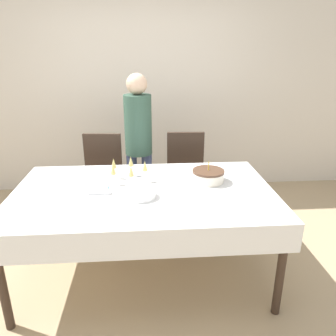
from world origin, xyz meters
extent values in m
plane|color=tan|center=(0.00, 0.00, 0.00)|extent=(12.00, 12.00, 0.00)
cube|color=silver|center=(0.00, 1.90, 1.35)|extent=(8.00, 0.05, 2.70)
cube|color=white|center=(0.00, 0.00, 0.76)|extent=(1.99, 1.17, 0.03)
cube|color=white|center=(0.00, 0.00, 0.67)|extent=(2.02, 1.20, 0.21)
cylinder|color=#38281E|center=(-0.94, -0.53, 0.37)|extent=(0.06, 0.06, 0.74)
cylinder|color=#38281E|center=(0.94, -0.53, 0.37)|extent=(0.06, 0.06, 0.74)
cylinder|color=#38281E|center=(-0.94, 0.53, 0.37)|extent=(0.06, 0.06, 0.74)
cylinder|color=#38281E|center=(0.94, 0.53, 0.37)|extent=(0.06, 0.06, 0.74)
cube|color=#38281E|center=(-0.45, 0.84, 0.45)|extent=(0.46, 0.46, 0.04)
cube|color=#38281E|center=(-0.43, 1.03, 0.72)|extent=(0.40, 0.07, 0.50)
cylinder|color=#38281E|center=(-0.29, 0.64, 0.21)|extent=(0.04, 0.04, 0.43)
cylinder|color=#38281E|center=(-0.64, 0.67, 0.21)|extent=(0.04, 0.04, 0.43)
cylinder|color=#38281E|center=(-0.25, 1.00, 0.21)|extent=(0.04, 0.04, 0.43)
cylinder|color=#38281E|center=(-0.61, 1.03, 0.21)|extent=(0.04, 0.04, 0.43)
cube|color=#38281E|center=(0.45, 0.84, 0.45)|extent=(0.44, 0.44, 0.04)
cube|color=#38281E|center=(0.46, 1.03, 0.72)|extent=(0.40, 0.05, 0.50)
cylinder|color=#38281E|center=(0.62, 0.65, 0.21)|extent=(0.04, 0.04, 0.43)
cylinder|color=#38281E|center=(0.26, 0.67, 0.21)|extent=(0.04, 0.04, 0.43)
cylinder|color=#38281E|center=(0.64, 1.01, 0.21)|extent=(0.04, 0.04, 0.43)
cylinder|color=#38281E|center=(0.28, 1.03, 0.21)|extent=(0.04, 0.04, 0.43)
cylinder|color=silver|center=(0.54, 0.14, 0.81)|extent=(0.26, 0.26, 0.08)
cylinder|color=#4C3323|center=(0.54, 0.14, 0.86)|extent=(0.26, 0.26, 0.02)
cylinder|color=yellow|center=(0.54, 0.14, 0.90)|extent=(0.01, 0.01, 0.06)
sphere|color=#F9CC4C|center=(0.54, 0.14, 0.94)|extent=(0.01, 0.01, 0.01)
cylinder|color=silver|center=(-0.13, 0.18, 0.77)|extent=(0.36, 0.36, 0.01)
cylinder|color=silver|center=(0.02, 0.18, 0.78)|extent=(0.05, 0.05, 0.00)
cylinder|color=silver|center=(0.02, 0.18, 0.82)|extent=(0.01, 0.01, 0.08)
cone|color=#E0CC72|center=(0.02, 0.18, 0.91)|extent=(0.04, 0.04, 0.08)
cylinder|color=silver|center=(-0.10, 0.30, 0.78)|extent=(0.05, 0.05, 0.00)
cylinder|color=silver|center=(-0.10, 0.30, 0.82)|extent=(0.01, 0.01, 0.08)
cone|color=#E0CC72|center=(-0.10, 0.30, 0.91)|extent=(0.04, 0.04, 0.08)
cylinder|color=silver|center=(-0.24, 0.26, 0.78)|extent=(0.05, 0.05, 0.00)
cylinder|color=silver|center=(-0.24, 0.26, 0.82)|extent=(0.01, 0.01, 0.08)
cone|color=#E0CC72|center=(-0.24, 0.26, 0.91)|extent=(0.04, 0.04, 0.08)
cylinder|color=silver|center=(-0.24, 0.12, 0.78)|extent=(0.05, 0.05, 0.00)
cylinder|color=silver|center=(-0.24, 0.12, 0.82)|extent=(0.01, 0.01, 0.08)
cone|color=#E0CC72|center=(-0.24, 0.12, 0.91)|extent=(0.04, 0.04, 0.08)
cylinder|color=silver|center=(-0.09, 0.07, 0.78)|extent=(0.05, 0.05, 0.00)
cylinder|color=silver|center=(-0.09, 0.07, 0.82)|extent=(0.01, 0.01, 0.08)
cone|color=#E0CC72|center=(-0.09, 0.07, 0.91)|extent=(0.04, 0.04, 0.08)
cylinder|color=white|center=(-0.02, -0.13, 0.77)|extent=(0.22, 0.22, 0.01)
cylinder|color=white|center=(-0.02, -0.13, 0.78)|extent=(0.22, 0.22, 0.01)
cylinder|color=white|center=(-0.02, -0.13, 0.79)|extent=(0.22, 0.22, 0.01)
cylinder|color=white|center=(-0.02, -0.13, 0.80)|extent=(0.22, 0.22, 0.01)
cylinder|color=white|center=(-0.02, -0.13, 0.80)|extent=(0.22, 0.22, 0.01)
cylinder|color=white|center=(-0.02, -0.13, 0.81)|extent=(0.22, 0.22, 0.01)
cylinder|color=white|center=(-0.02, -0.13, 0.82)|extent=(0.22, 0.22, 0.01)
cube|color=silver|center=(0.64, -0.04, 0.77)|extent=(0.27, 0.16, 0.00)
cube|color=silver|center=(-0.33, -0.04, 0.78)|extent=(0.17, 0.07, 0.02)
cube|color=#8CC6E0|center=(-0.35, 0.07, 0.78)|extent=(0.15, 0.15, 0.01)
cylinder|color=#3F4C72|center=(-0.12, 0.96, 0.38)|extent=(0.11, 0.11, 0.77)
cylinder|color=#3F4C72|center=(0.04, 0.96, 0.38)|extent=(0.11, 0.11, 0.77)
cylinder|color=#335142|center=(-0.04, 0.96, 1.07)|extent=(0.28, 0.28, 0.61)
sphere|color=#D8B293|center=(-0.04, 0.96, 1.48)|extent=(0.21, 0.21, 0.21)
camera|label=1|loc=(0.02, -2.34, 1.82)|focal=35.00mm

